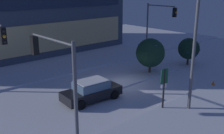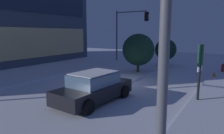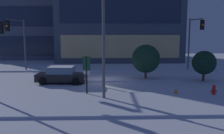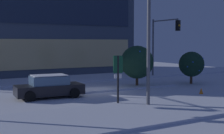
{
  "view_description": "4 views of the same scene",
  "coord_description": "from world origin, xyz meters",
  "px_view_note": "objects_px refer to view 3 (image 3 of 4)",
  "views": [
    {
      "loc": [
        -14.58,
        -15.33,
        7.96
      ],
      "look_at": [
        -0.65,
        0.34,
        1.58
      ],
      "focal_mm": 42.92,
      "sensor_mm": 36.0,
      "label": 1
    },
    {
      "loc": [
        -11.64,
        -6.89,
        3.39
      ],
      "look_at": [
        -0.42,
        0.1,
        1.19
      ],
      "focal_mm": 32.71,
      "sensor_mm": 36.0,
      "label": 2
    },
    {
      "loc": [
        0.1,
        -23.67,
        4.83
      ],
      "look_at": [
        0.78,
        -0.82,
        1.41
      ],
      "focal_mm": 41.25,
      "sensor_mm": 36.0,
      "label": 3
    },
    {
      "loc": [
        -10.44,
        -20.64,
        3.6
      ],
      "look_at": [
        1.77,
        0.44,
        1.71
      ],
      "focal_mm": 50.46,
      "sensor_mm": 36.0,
      "label": 4
    }
  ],
  "objects_px": {
    "traffic_light_corner_far_right": "(194,35)",
    "fire_hydrant": "(214,91)",
    "traffic_light_corner_far_left": "(18,35)",
    "decorated_tree_left_of_median": "(204,63)",
    "parking_info_sign": "(87,71)",
    "construction_cone": "(176,91)",
    "car_near": "(61,75)",
    "street_lamp_arched": "(104,21)",
    "decorated_tree_median": "(146,59)"
  },
  "relations": [
    {
      "from": "traffic_light_corner_far_right",
      "to": "fire_hydrant",
      "type": "bearing_deg",
      "value": -10.87
    },
    {
      "from": "traffic_light_corner_far_left",
      "to": "decorated_tree_left_of_median",
      "type": "relative_size",
      "value": 2.08
    },
    {
      "from": "parking_info_sign",
      "to": "fire_hydrant",
      "type": "bearing_deg",
      "value": -80.01
    },
    {
      "from": "fire_hydrant",
      "to": "parking_info_sign",
      "type": "bearing_deg",
      "value": 176.92
    },
    {
      "from": "traffic_light_corner_far_right",
      "to": "construction_cone",
      "type": "bearing_deg",
      "value": -25.3
    },
    {
      "from": "traffic_light_corner_far_left",
      "to": "construction_cone",
      "type": "height_order",
      "value": "traffic_light_corner_far_left"
    },
    {
      "from": "car_near",
      "to": "traffic_light_corner_far_left",
      "type": "relative_size",
      "value": 0.77
    },
    {
      "from": "traffic_light_corner_far_right",
      "to": "decorated_tree_left_of_median",
      "type": "height_order",
      "value": "traffic_light_corner_far_right"
    },
    {
      "from": "street_lamp_arched",
      "to": "decorated_tree_median",
      "type": "xyz_separation_m",
      "value": [
        3.9,
        6.2,
        -3.31
      ]
    },
    {
      "from": "car_near",
      "to": "traffic_light_corner_far_right",
      "type": "distance_m",
      "value": 15.01
    },
    {
      "from": "street_lamp_arched",
      "to": "decorated_tree_left_of_median",
      "type": "bearing_deg",
      "value": -53.13
    },
    {
      "from": "traffic_light_corner_far_left",
      "to": "parking_info_sign",
      "type": "bearing_deg",
      "value": 40.65
    },
    {
      "from": "traffic_light_corner_far_right",
      "to": "fire_hydrant",
      "type": "xyz_separation_m",
      "value": [
        -1.93,
        -10.07,
        -3.78
      ]
    },
    {
      "from": "decorated_tree_median",
      "to": "decorated_tree_left_of_median",
      "type": "distance_m",
      "value": 5.35
    },
    {
      "from": "traffic_light_corner_far_left",
      "to": "fire_hydrant",
      "type": "distance_m",
      "value": 19.76
    },
    {
      "from": "car_near",
      "to": "decorated_tree_median",
      "type": "bearing_deg",
      "value": 12.54
    },
    {
      "from": "street_lamp_arched",
      "to": "fire_hydrant",
      "type": "height_order",
      "value": "street_lamp_arched"
    },
    {
      "from": "traffic_light_corner_far_left",
      "to": "street_lamp_arched",
      "type": "xyz_separation_m",
      "value": [
        9.05,
        -9.6,
        1.15
      ]
    },
    {
      "from": "decorated_tree_median",
      "to": "car_near",
      "type": "bearing_deg",
      "value": -171.32
    },
    {
      "from": "traffic_light_corner_far_left",
      "to": "construction_cone",
      "type": "xyz_separation_m",
      "value": [
        14.27,
        -9.11,
        -3.9
      ]
    },
    {
      "from": "decorated_tree_left_of_median",
      "to": "decorated_tree_median",
      "type": "bearing_deg",
      "value": 172.81
    },
    {
      "from": "street_lamp_arched",
      "to": "fire_hydrant",
      "type": "distance_m",
      "value": 9.27
    },
    {
      "from": "car_near",
      "to": "traffic_light_corner_far_left",
      "type": "height_order",
      "value": "traffic_light_corner_far_left"
    },
    {
      "from": "decorated_tree_left_of_median",
      "to": "construction_cone",
      "type": "xyz_separation_m",
      "value": [
        -3.98,
        -5.05,
        -1.44
      ]
    },
    {
      "from": "fire_hydrant",
      "to": "traffic_light_corner_far_left",
      "type": "bearing_deg",
      "value": 150.63
    },
    {
      "from": "traffic_light_corner_far_left",
      "to": "traffic_light_corner_far_right",
      "type": "xyz_separation_m",
      "value": [
        18.84,
        0.56,
        0.02
      ]
    },
    {
      "from": "traffic_light_corner_far_right",
      "to": "parking_info_sign",
      "type": "relative_size",
      "value": 2.1
    },
    {
      "from": "traffic_light_corner_far_right",
      "to": "construction_cone",
      "type": "distance_m",
      "value": 11.39
    },
    {
      "from": "fire_hydrant",
      "to": "construction_cone",
      "type": "relative_size",
      "value": 1.53
    },
    {
      "from": "fire_hydrant",
      "to": "decorated_tree_median",
      "type": "xyz_separation_m",
      "value": [
        -3.95,
        6.12,
        1.62
      ]
    },
    {
      "from": "street_lamp_arched",
      "to": "decorated_tree_median",
      "type": "relative_size",
      "value": 2.47
    },
    {
      "from": "traffic_light_corner_far_right",
      "to": "fire_hydrant",
      "type": "relative_size",
      "value": 7.16
    },
    {
      "from": "traffic_light_corner_far_left",
      "to": "decorated_tree_median",
      "type": "distance_m",
      "value": 13.56
    },
    {
      "from": "traffic_light_corner_far_right",
      "to": "construction_cone",
      "type": "relative_size",
      "value": 10.92
    },
    {
      "from": "street_lamp_arched",
      "to": "fire_hydrant",
      "type": "xyz_separation_m",
      "value": [
        7.85,
        0.09,
        -4.92
      ]
    },
    {
      "from": "traffic_light_corner_far_right",
      "to": "decorated_tree_left_of_median",
      "type": "relative_size",
      "value": 2.13
    },
    {
      "from": "parking_info_sign",
      "to": "decorated_tree_median",
      "type": "height_order",
      "value": "decorated_tree_median"
    },
    {
      "from": "traffic_light_corner_far_left",
      "to": "parking_info_sign",
      "type": "height_order",
      "value": "traffic_light_corner_far_left"
    },
    {
      "from": "parking_info_sign",
      "to": "decorated_tree_left_of_median",
      "type": "distance_m",
      "value": 11.62
    },
    {
      "from": "street_lamp_arched",
      "to": "parking_info_sign",
      "type": "distance_m",
      "value": 3.78
    },
    {
      "from": "car_near",
      "to": "traffic_light_corner_far_left",
      "type": "distance_m",
      "value": 7.73
    },
    {
      "from": "decorated_tree_left_of_median",
      "to": "street_lamp_arched",
      "type": "bearing_deg",
      "value": -148.96
    },
    {
      "from": "decorated_tree_median",
      "to": "parking_info_sign",
      "type": "bearing_deg",
      "value": -132.79
    },
    {
      "from": "construction_cone",
      "to": "parking_info_sign",
      "type": "bearing_deg",
      "value": 179.21
    },
    {
      "from": "fire_hydrant",
      "to": "decorated_tree_median",
      "type": "distance_m",
      "value": 7.46
    },
    {
      "from": "car_near",
      "to": "traffic_light_corner_far_right",
      "type": "bearing_deg",
      "value": 24.47
    },
    {
      "from": "car_near",
      "to": "decorated_tree_left_of_median",
      "type": "bearing_deg",
      "value": 6.13
    },
    {
      "from": "street_lamp_arched",
      "to": "decorated_tree_median",
      "type": "height_order",
      "value": "street_lamp_arched"
    },
    {
      "from": "car_near",
      "to": "parking_info_sign",
      "type": "relative_size",
      "value": 1.58
    },
    {
      "from": "fire_hydrant",
      "to": "decorated_tree_median",
      "type": "height_order",
      "value": "decorated_tree_median"
    }
  ]
}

